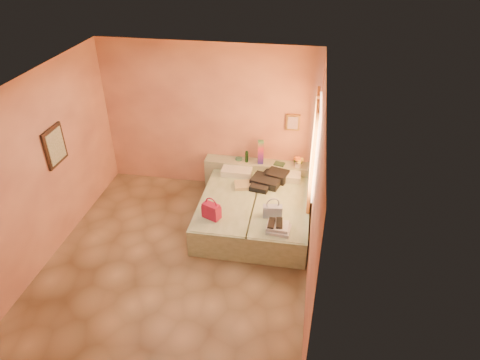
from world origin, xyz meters
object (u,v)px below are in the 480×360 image
object	(u,v)px
magenta_handbag	(211,211)
bed_right	(281,215)
green_book	(279,164)
blue_handbag	(273,211)
flower_vase	(298,161)
towel_stack	(279,228)
water_bottle	(247,157)
bed_left	(229,210)
headboard_ledge	(259,177)

from	to	relation	value
magenta_handbag	bed_right	bearing A→B (deg)	51.93
green_book	blue_handbag	xyz separation A→B (m)	(0.02, -1.40, -0.07)
flower_vase	towel_stack	distance (m)	1.75
water_bottle	blue_handbag	world-z (taller)	water_bottle
bed_right	flower_vase	xyz separation A→B (m)	(0.20, 0.98, 0.53)
bed_right	flower_vase	bearing A→B (deg)	78.14
water_bottle	towel_stack	bearing A→B (deg)	-66.11
flower_vase	bed_right	bearing A→B (deg)	-101.73
bed_left	blue_handbag	xyz separation A→B (m)	(0.79, -0.39, 0.35)
headboard_ledge	magenta_handbag	distance (m)	1.75
blue_handbag	towel_stack	xyz separation A→B (m)	(0.14, -0.35, -0.05)
headboard_ledge	flower_vase	distance (m)	0.86
bed_left	magenta_handbag	world-z (taller)	magenta_handbag
green_book	blue_handbag	bearing A→B (deg)	-75.40
bed_right	water_bottle	xyz separation A→B (m)	(-0.75, 1.01, 0.51)
towel_stack	bed_left	bearing A→B (deg)	141.19
bed_right	towel_stack	world-z (taller)	towel_stack
bed_left	green_book	world-z (taller)	green_book
water_bottle	magenta_handbag	bearing A→B (deg)	-101.00
bed_left	flower_vase	bearing A→B (deg)	41.56
magenta_handbag	blue_handbag	distance (m)	0.97
headboard_ledge	green_book	xyz separation A→B (m)	(0.39, -0.04, 0.34)
headboard_ledge	water_bottle	bearing A→B (deg)	-170.45
towel_stack	headboard_ledge	bearing A→B (deg)	107.02
magenta_handbag	blue_handbag	world-z (taller)	magenta_handbag
bed_right	blue_handbag	world-z (taller)	blue_handbag
towel_stack	blue_handbag	bearing A→B (deg)	111.21
water_bottle	towel_stack	size ratio (longest dim) A/B	0.63
headboard_ledge	flower_vase	bearing A→B (deg)	-5.21
headboard_ledge	magenta_handbag	world-z (taller)	magenta_handbag
headboard_ledge	bed_right	size ratio (longest dim) A/B	1.02
water_bottle	towel_stack	distance (m)	1.93
blue_handbag	towel_stack	distance (m)	0.38
green_book	towel_stack	size ratio (longest dim) A/B	0.54
bed_right	magenta_handbag	world-z (taller)	magenta_handbag
bed_right	blue_handbag	bearing A→B (deg)	-106.40
bed_left	towel_stack	bearing A→B (deg)	-38.94
headboard_ledge	bed_right	world-z (taller)	headboard_ledge
headboard_ledge	bed_left	world-z (taller)	headboard_ledge
headboard_ledge	magenta_handbag	bearing A→B (deg)	-108.24
flower_vase	towel_stack	size ratio (longest dim) A/B	0.73
bed_left	water_bottle	bearing A→B (deg)	81.63
water_bottle	towel_stack	world-z (taller)	water_bottle
headboard_ledge	towel_stack	bearing A→B (deg)	-72.98
green_book	magenta_handbag	distance (m)	1.84
bed_left	water_bottle	xyz separation A→B (m)	(0.15, 1.01, 0.51)
magenta_handbag	green_book	bearing A→B (deg)	83.00
bed_left	towel_stack	world-z (taller)	towel_stack
blue_handbag	towel_stack	size ratio (longest dim) A/B	0.87
green_book	magenta_handbag	xyz separation A→B (m)	(-0.93, -1.59, -0.03)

